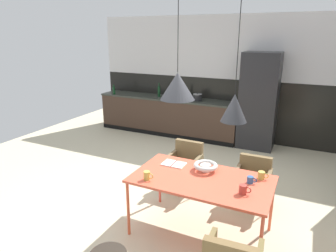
{
  "coord_description": "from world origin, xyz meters",
  "views": [
    {
      "loc": [
        1.66,
        -3.37,
        2.4
      ],
      "look_at": [
        -0.45,
        0.98,
        0.91
      ],
      "focal_mm": 32.08,
      "sensor_mm": 36.0,
      "label": 1
    }
  ],
  "objects_px": {
    "mug_glass_clear": "(147,176)",
    "mug_short_terracotta": "(243,189)",
    "mug_white_ceramic": "(262,175)",
    "refrigerator_column": "(259,101)",
    "bottle_wine_green": "(186,93)",
    "mug_wide_latte": "(251,180)",
    "armchair_facing_counter": "(186,159)",
    "open_book": "(174,164)",
    "bottle_oil_tall": "(159,91)",
    "armchair_far_side": "(253,175)",
    "fruit_bowl": "(206,166)",
    "cooking_pot": "(198,97)",
    "dining_table": "(202,181)",
    "pendant_lamp_over_table_near": "(178,86)",
    "pendant_lamp_over_table_far": "(234,108)",
    "bottle_vinegar_dark": "(114,90)"
  },
  "relations": [
    {
      "from": "armchair_far_side",
      "to": "cooking_pot",
      "type": "bearing_deg",
      "value": -54.72
    },
    {
      "from": "refrigerator_column",
      "to": "armchair_facing_counter",
      "type": "relative_size",
      "value": 2.65
    },
    {
      "from": "armchair_far_side",
      "to": "bottle_oil_tall",
      "type": "xyz_separation_m",
      "value": [
        -2.78,
        2.43,
        0.58
      ]
    },
    {
      "from": "fruit_bowl",
      "to": "mug_white_ceramic",
      "type": "relative_size",
      "value": 2.44
    },
    {
      "from": "bottle_vinegar_dark",
      "to": "mug_glass_clear",
      "type": "bearing_deg",
      "value": -49.72
    },
    {
      "from": "armchair_far_side",
      "to": "mug_wide_latte",
      "type": "height_order",
      "value": "mug_wide_latte"
    },
    {
      "from": "bottle_wine_green",
      "to": "mug_wide_latte",
      "type": "bearing_deg",
      "value": -56.7
    },
    {
      "from": "mug_glass_clear",
      "to": "cooking_pot",
      "type": "height_order",
      "value": "cooking_pot"
    },
    {
      "from": "bottle_oil_tall",
      "to": "pendant_lamp_over_table_near",
      "type": "distance_m",
      "value": 4.01
    },
    {
      "from": "pendant_lamp_over_table_near",
      "to": "mug_wide_latte",
      "type": "bearing_deg",
      "value": 8.06
    },
    {
      "from": "mug_white_ceramic",
      "to": "bottle_vinegar_dark",
      "type": "height_order",
      "value": "bottle_vinegar_dark"
    },
    {
      "from": "armchair_facing_counter",
      "to": "mug_wide_latte",
      "type": "distance_m",
      "value": 1.45
    },
    {
      "from": "mug_short_terracotta",
      "to": "bottle_wine_green",
      "type": "height_order",
      "value": "bottle_wine_green"
    },
    {
      "from": "armchair_far_side",
      "to": "bottle_oil_tall",
      "type": "height_order",
      "value": "bottle_oil_tall"
    },
    {
      "from": "armchair_far_side",
      "to": "mug_wide_latte",
      "type": "relative_size",
      "value": 6.27
    },
    {
      "from": "bottle_wine_green",
      "to": "mug_white_ceramic",
      "type": "bearing_deg",
      "value": -54.21
    },
    {
      "from": "mug_glass_clear",
      "to": "mug_short_terracotta",
      "type": "distance_m",
      "value": 1.1
    },
    {
      "from": "fruit_bowl",
      "to": "mug_wide_latte",
      "type": "relative_size",
      "value": 2.67
    },
    {
      "from": "refrigerator_column",
      "to": "open_book",
      "type": "distance_m",
      "value": 3.23
    },
    {
      "from": "mug_short_terracotta",
      "to": "dining_table",
      "type": "bearing_deg",
      "value": 163.67
    },
    {
      "from": "armchair_far_side",
      "to": "fruit_bowl",
      "type": "height_order",
      "value": "fruit_bowl"
    },
    {
      "from": "armchair_far_side",
      "to": "fruit_bowl",
      "type": "relative_size",
      "value": 2.34
    },
    {
      "from": "armchair_facing_counter",
      "to": "pendant_lamp_over_table_near",
      "type": "height_order",
      "value": "pendant_lamp_over_table_near"
    },
    {
      "from": "refrigerator_column",
      "to": "mug_short_terracotta",
      "type": "bearing_deg",
      "value": -82.6
    },
    {
      "from": "mug_short_terracotta",
      "to": "refrigerator_column",
      "type": "bearing_deg",
      "value": 97.4
    },
    {
      "from": "mug_white_ceramic",
      "to": "mug_short_terracotta",
      "type": "relative_size",
      "value": 0.95
    },
    {
      "from": "mug_wide_latte",
      "to": "bottle_wine_green",
      "type": "xyz_separation_m",
      "value": [
        -2.21,
        3.36,
        0.25
      ]
    },
    {
      "from": "armchair_facing_counter",
      "to": "open_book",
      "type": "height_order",
      "value": "armchair_facing_counter"
    },
    {
      "from": "armchair_far_side",
      "to": "bottle_wine_green",
      "type": "distance_m",
      "value": 3.35
    },
    {
      "from": "armchair_facing_counter",
      "to": "cooking_pot",
      "type": "bearing_deg",
      "value": -72.61
    },
    {
      "from": "dining_table",
      "to": "pendant_lamp_over_table_near",
      "type": "height_order",
      "value": "pendant_lamp_over_table_near"
    },
    {
      "from": "open_book",
      "to": "bottle_wine_green",
      "type": "bearing_deg",
      "value": 110.11
    },
    {
      "from": "bottle_vinegar_dark",
      "to": "mug_wide_latte",
      "type": "bearing_deg",
      "value": -36.75
    },
    {
      "from": "mug_short_terracotta",
      "to": "mug_white_ceramic",
      "type": "bearing_deg",
      "value": 75.02
    },
    {
      "from": "dining_table",
      "to": "open_book",
      "type": "xyz_separation_m",
      "value": [
        -0.47,
        0.22,
        0.05
      ]
    },
    {
      "from": "dining_table",
      "to": "fruit_bowl",
      "type": "distance_m",
      "value": 0.24
    },
    {
      "from": "fruit_bowl",
      "to": "mug_glass_clear",
      "type": "xyz_separation_m",
      "value": [
        -0.54,
        -0.53,
        -0.01
      ]
    },
    {
      "from": "dining_table",
      "to": "mug_white_ceramic",
      "type": "bearing_deg",
      "value": 24.58
    },
    {
      "from": "armchair_far_side",
      "to": "mug_white_ceramic",
      "type": "height_order",
      "value": "mug_white_ceramic"
    },
    {
      "from": "dining_table",
      "to": "armchair_far_side",
      "type": "bearing_deg",
      "value": 64.88
    },
    {
      "from": "mug_white_ceramic",
      "to": "mug_glass_clear",
      "type": "xyz_separation_m",
      "value": [
        -1.21,
        -0.61,
        0.01
      ]
    },
    {
      "from": "refrigerator_column",
      "to": "mug_wide_latte",
      "type": "distance_m",
      "value": 3.31
    },
    {
      "from": "fruit_bowl",
      "to": "pendant_lamp_over_table_far",
      "type": "relative_size",
      "value": 0.24
    },
    {
      "from": "refrigerator_column",
      "to": "bottle_oil_tall",
      "type": "bearing_deg",
      "value": -179.91
    },
    {
      "from": "open_book",
      "to": "bottle_vinegar_dark",
      "type": "xyz_separation_m",
      "value": [
        -3.05,
        2.94,
        0.26
      ]
    },
    {
      "from": "cooking_pot",
      "to": "pendant_lamp_over_table_far",
      "type": "bearing_deg",
      "value": -63.96
    },
    {
      "from": "armchair_facing_counter",
      "to": "mug_glass_clear",
      "type": "bearing_deg",
      "value": 92.23
    },
    {
      "from": "refrigerator_column",
      "to": "bottle_oil_tall",
      "type": "relative_size",
      "value": 5.94
    },
    {
      "from": "dining_table",
      "to": "armchair_far_side",
      "type": "xyz_separation_m",
      "value": [
        0.45,
        0.96,
        -0.24
      ]
    },
    {
      "from": "mug_wide_latte",
      "to": "bottle_oil_tall",
      "type": "distance_m",
      "value": 4.35
    }
  ]
}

